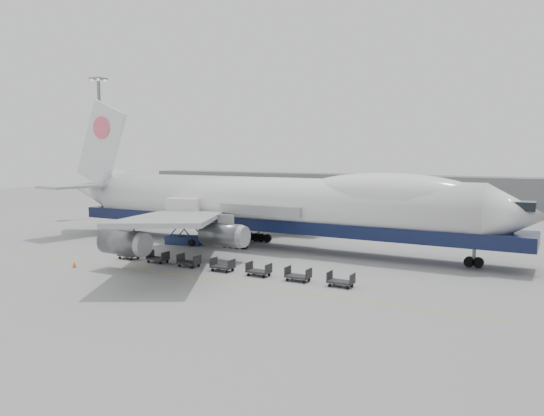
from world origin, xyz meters
The scene contains 14 objects.
ground centered at (0.00, 0.00, 0.00)m, with size 260.00×260.00×0.00m, color gray.
apron_line centered at (0.00, -6.00, 0.01)m, with size 60.00×0.15×0.01m, color gold.
hangar centered at (-10.00, 70.00, 3.50)m, with size 110.00×8.00×7.00m, color slate.
floodlight_mast centered at (-42.00, 24.00, 14.27)m, with size 2.40×2.40×25.43m.
airliner centered at (0.64, 12.00, 5.62)m, with size 67.00×55.30×19.98m.
catering_truck centered at (-10.35, 8.49, 3.44)m, with size 5.24×4.08×6.07m.
traffic_cone centered at (-11.52, -8.54, 0.30)m, with size 0.43×0.43×0.63m.
dolly_0 centered at (-9.79, -2.42, 0.53)m, with size 2.30×1.35×1.30m.
dolly_1 centered at (-5.51, -2.42, 0.53)m, with size 2.30×1.35×1.30m.
dolly_2 centered at (-1.24, -2.42, 0.53)m, with size 2.30×1.35×1.30m.
dolly_3 centered at (3.03, -2.42, 0.53)m, with size 2.30×1.35×1.30m.
dolly_4 centered at (7.31, -2.42, 0.53)m, with size 2.30×1.35×1.30m.
dolly_5 centered at (11.58, -2.42, 0.53)m, with size 2.30×1.35×1.30m.
dolly_6 centered at (15.86, -2.42, 0.53)m, with size 2.30×1.35×1.30m.
Camera 1 is at (33.12, -46.04, 12.00)m, focal length 35.00 mm.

